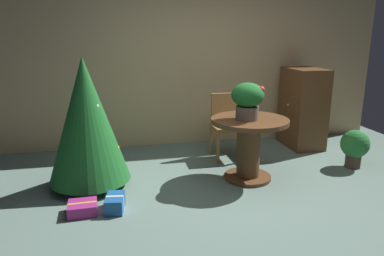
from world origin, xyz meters
name	(u,v)px	position (x,y,z in m)	size (l,w,h in m)	color
ground_plane	(240,202)	(0.00, 0.00, 0.00)	(6.60, 6.60, 0.00)	slate
back_wall_panel	(195,60)	(0.00, 2.20, 1.30)	(6.00, 0.10, 2.60)	tan
round_dining_table	(249,142)	(0.30, 0.57, 0.46)	(0.90, 0.90, 0.74)	brown
flower_vase	(248,99)	(0.25, 0.54, 0.99)	(0.37, 0.37, 0.42)	#665B51
wooden_chair_far	(227,122)	(0.30, 1.41, 0.51)	(0.46, 0.43, 0.89)	#9E6B3D
holiday_tree	(87,120)	(-1.54, 0.75, 0.78)	(0.90, 0.90, 1.47)	brown
gift_box_purple	(83,208)	(-1.58, 0.08, 0.06)	(0.28, 0.26, 0.11)	#9E287A
gift_box_blue	(115,203)	(-1.27, 0.09, 0.08)	(0.21, 0.31, 0.15)	#1E569E
wooden_cabinet	(303,108)	(1.56, 1.64, 0.60)	(0.50, 0.72, 1.20)	brown
potted_plant	(355,146)	(1.78, 0.64, 0.29)	(0.36, 0.36, 0.50)	#4C382D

